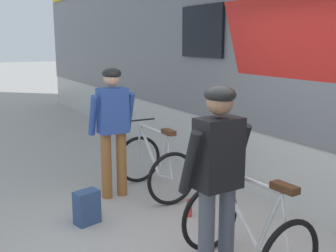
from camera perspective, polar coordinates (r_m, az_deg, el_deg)
The scene contains 8 objects.
train_car at distance 7.02m, azimuth 19.32°, elevation 9.78°, with size 3.28×19.56×3.88m.
cyclist_near_in_dark at distance 3.52m, azimuth 6.83°, elevation -6.02°, with size 0.62×0.33×1.76m.
cyclist_far_in_blue at distance 5.62m, azimuth -7.54°, elevation 0.64°, with size 0.61×0.31×1.76m.
bicycle_near_white at distance 3.99m, azimuth 10.63°, elevation -14.06°, with size 0.77×1.11×0.99m.
bicycle_far_silver at distance 5.86m, azimuth -1.88°, elevation -5.36°, with size 0.72×1.08×0.99m.
backpack_on_platform at distance 5.06m, azimuth -11.01°, elevation -10.84°, with size 0.28×0.18×0.40m, color navy.
water_bottle_near_the_bikes at distance 5.19m, azimuth 2.93°, elevation -11.11°, with size 0.07×0.07×0.22m, color red.
water_bottle_by_the_backpack at distance 5.23m, azimuth -11.31°, elevation -11.39°, with size 0.08×0.08×0.18m, color red.
Camera 1 is at (-1.99, -3.20, 2.12)m, focal length 44.65 mm.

